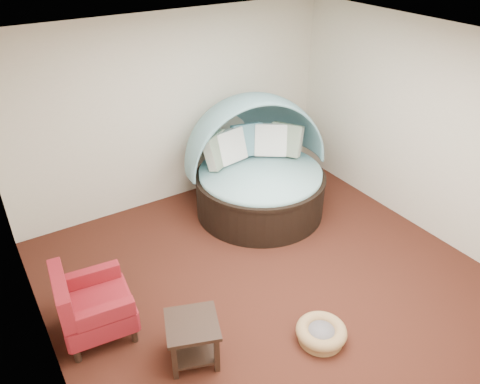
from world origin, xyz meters
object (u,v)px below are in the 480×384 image
canopy_daybed (258,160)px  side_table (193,335)px  red_armchair (90,306)px  pet_basket (321,333)px

canopy_daybed → side_table: size_ratio=3.54×
red_armchair → pet_basket: bearing=-28.5°
pet_basket → side_table: bearing=157.7°
side_table → red_armchair: bearing=131.1°
canopy_daybed → side_table: (-2.12, -2.01, -0.49)m
red_armchair → side_table: bearing=-42.8°
canopy_daybed → side_table: bearing=-124.1°
pet_basket → red_armchair: 2.42m
pet_basket → red_armchair: bearing=145.5°
red_armchair → side_table: 1.13m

